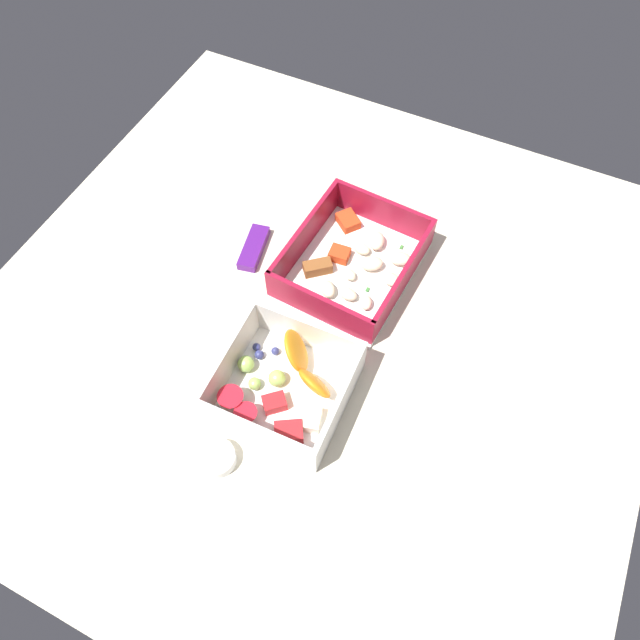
{
  "coord_description": "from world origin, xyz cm",
  "views": [
    {
      "loc": [
        -32.64,
        -16.32,
        62.71
      ],
      "look_at": [
        -1.05,
        -1.18,
        4.0
      ],
      "focal_mm": 32.35,
      "sensor_mm": 36.0,
      "label": 1
    }
  ],
  "objects": [
    {
      "name": "table_surface",
      "position": [
        0.0,
        0.0,
        1.0
      ],
      "size": [
        80.0,
        80.0,
        2.0
      ],
      "primitive_type": "cube",
      "color": "beige",
      "rests_on": "ground"
    },
    {
      "name": "pasta_container",
      "position": [
        8.46,
        -1.22,
        3.61
      ],
      "size": [
        19.0,
        15.72,
        5.19
      ],
      "rotation": [
        0.0,
        0.0,
        -0.07
      ],
      "color": "white",
      "rests_on": "table_surface"
    },
    {
      "name": "fruit_bowl",
      "position": [
        -10.55,
        -1.13,
        4.07
      ],
      "size": [
        14.28,
        14.46,
        5.92
      ],
      "rotation": [
        0.0,
        0.0,
        0.03
      ],
      "color": "white",
      "rests_on": "table_surface"
    },
    {
      "name": "candy_bar",
      "position": [
        5.9,
        11.82,
        2.6
      ],
      "size": [
        7.34,
        3.75,
        1.2
      ],
      "primitive_type": "cube",
      "rotation": [
        0.0,
        0.0,
        0.2
      ],
      "color": "#51197A",
      "rests_on": "table_surface"
    },
    {
      "name": "paper_cup_liner",
      "position": [
        -20.53,
        1.63,
        2.78
      ],
      "size": [
        4.05,
        4.05,
        1.56
      ],
      "primitive_type": "cylinder",
      "color": "white",
      "rests_on": "table_surface"
    }
  ]
}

